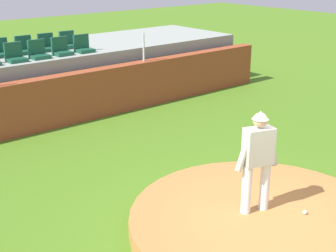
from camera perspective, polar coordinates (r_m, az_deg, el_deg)
The scene contains 15 objects.
ground_plane at distance 8.26m, azimuth 11.07°, elevation -12.10°, with size 60.00×60.00×0.00m, color #49751C.
pitchers_mound at distance 8.19m, azimuth 11.14°, elevation -11.26°, with size 4.40×4.40×0.28m, color #AF7139.
pitcher at distance 7.80m, azimuth 10.69°, elevation -3.38°, with size 0.78×0.39×1.75m.
baseball at distance 8.30m, azimuth 16.02°, elevation -9.86°, with size 0.07×0.07×0.07m, color white.
brick_barrier at distance 13.04m, azimuth -12.78°, elevation 2.99°, with size 14.89×0.40×1.36m, color brown.
fence_post_right at distance 14.25m, azimuth -2.93°, elevation 9.35°, with size 0.06×0.06×0.83m, color silver.
bleacher_platform at distance 14.91m, azimuth -16.71°, elevation 5.31°, with size 14.44×3.36×1.67m, color gray.
stadium_chair_1 at distance 13.40m, azimuth -17.79°, elevation 8.02°, with size 0.48×0.44×0.50m.
stadium_chair_2 at distance 13.66m, azimuth -15.22°, elevation 8.47°, with size 0.48×0.44×0.50m.
stadium_chair_3 at distance 13.99m, azimuth -12.61°, elevation 8.93°, with size 0.48×0.44×0.50m.
stadium_chair_4 at distance 14.31m, azimuth -10.10°, elevation 9.32°, with size 0.48×0.44×0.50m.
stadium_chair_6 at distance 14.22m, azimuth -19.35°, elevation 8.47°, with size 0.48×0.44×0.50m.
stadium_chair_7 at distance 14.47m, azimuth -16.72°, elevation 8.92°, with size 0.48×0.44×0.50m.
stadium_chair_8 at distance 14.75m, azimuth -14.23°, elevation 9.33°, with size 0.48×0.44×0.50m.
stadium_chair_9 at distance 15.08m, azimuth -11.81°, elevation 9.72°, with size 0.48×0.44×0.50m.
Camera 1 is at (-5.61, -4.30, 4.28)m, focal length 51.04 mm.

